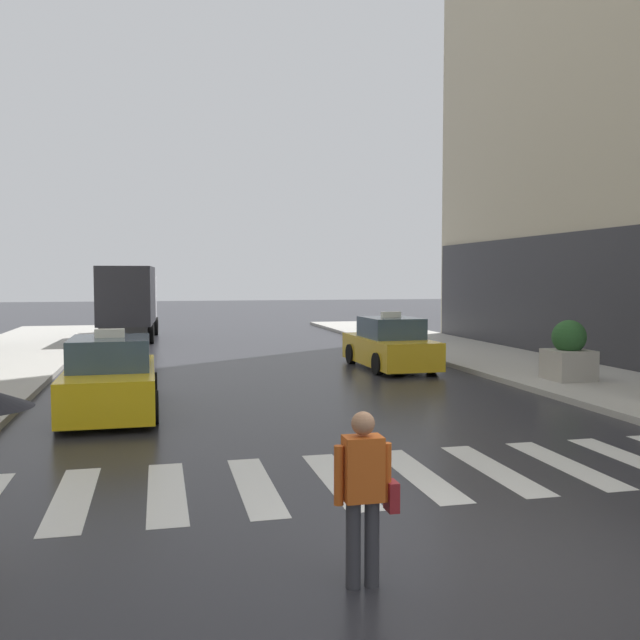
{
  "coord_description": "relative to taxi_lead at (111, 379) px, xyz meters",
  "views": [
    {
      "loc": [
        -3.07,
        -6.36,
        2.88
      ],
      "look_at": [
        0.3,
        8.0,
        1.97
      ],
      "focal_mm": 38.79,
      "sensor_mm": 36.0,
      "label": 1
    }
  ],
  "objects": [
    {
      "name": "ground_plane",
      "position": [
        4.07,
        -8.77,
        -0.72
      ],
      "size": [
        160.0,
        160.0,
        0.0
      ],
      "primitive_type": "plane",
      "color": "#26262B"
    },
    {
      "name": "crosswalk_markings",
      "position": [
        4.07,
        -5.77,
        -0.72
      ],
      "size": [
        11.3,
        2.8,
        0.01
      ],
      "color": "silver",
      "rests_on": "ground"
    },
    {
      "name": "taxi_lead",
      "position": [
        0.0,
        0.0,
        0.0
      ],
      "size": [
        1.96,
        4.56,
        1.8
      ],
      "color": "yellow",
      "rests_on": "ground"
    },
    {
      "name": "taxi_second",
      "position": [
        8.13,
        5.56,
        0.0
      ],
      "size": [
        2.0,
        4.57,
        1.8
      ],
      "color": "gold",
      "rests_on": "ground"
    },
    {
      "name": "box_truck",
      "position": [
        -0.28,
        17.24,
        1.13
      ],
      "size": [
        2.5,
        7.61,
        3.35
      ],
      "color": "#2D2D2D",
      "rests_on": "ground"
    },
    {
      "name": "pedestrian_with_handbag",
      "position": [
        2.83,
        -9.12,
        0.21
      ],
      "size": [
        0.6,
        0.24,
        1.65
      ],
      "color": "#333338",
      "rests_on": "ground"
    },
    {
      "name": "planter_mid_block",
      "position": [
        11.64,
        1.18,
        0.15
      ],
      "size": [
        1.1,
        1.1,
        1.6
      ],
      "color": "#A8A399",
      "rests_on": "curb_right"
    }
  ]
}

